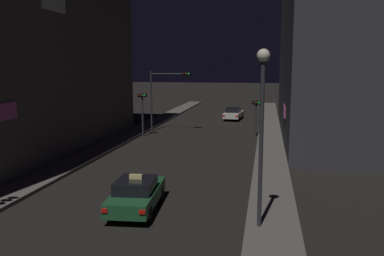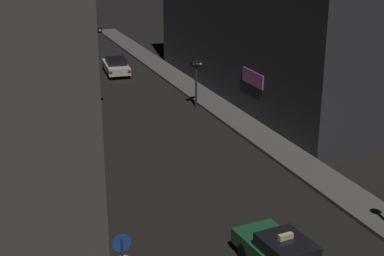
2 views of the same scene
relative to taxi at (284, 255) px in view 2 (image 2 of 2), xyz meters
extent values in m
cube|color=#5B5651|center=(-6.75, 20.49, -0.65)|extent=(2.10, 64.91, 0.18)
cube|color=#5B5651|center=(5.88, 20.49, -0.65)|extent=(2.10, 64.91, 0.18)
cube|color=#D859B2|center=(-7.76, 1.79, 3.23)|extent=(0.08, 2.80, 0.90)
cube|color=#D859B2|center=(6.89, 16.17, 2.04)|extent=(0.08, 2.80, 0.90)
cube|color=black|center=(0.01, -0.15, 0.43)|extent=(1.73, 2.10, 0.50)
cylinder|color=black|center=(-0.91, 1.35, -0.42)|extent=(0.27, 0.66, 0.64)
cylinder|color=black|center=(0.69, 1.47, -0.42)|extent=(0.27, 0.66, 0.64)
cube|color=#F4E08C|center=(0.00, -0.05, 0.78)|extent=(0.57, 0.22, 0.20)
cube|color=silver|center=(1.69, 31.32, -0.12)|extent=(2.20, 4.55, 0.60)
cube|color=black|center=(1.67, 31.12, 0.43)|extent=(1.76, 2.12, 0.50)
cube|color=red|center=(0.73, 29.18, -0.02)|extent=(0.24, 0.08, 0.16)
cube|color=red|center=(2.23, 29.03, -0.02)|extent=(0.24, 0.08, 0.16)
cylinder|color=black|center=(1.02, 32.75, -0.42)|extent=(0.28, 0.66, 0.64)
cylinder|color=black|center=(2.61, 32.60, -0.42)|extent=(0.28, 0.66, 0.64)
cylinder|color=black|center=(0.76, 30.03, -0.42)|extent=(0.28, 0.66, 0.64)
cylinder|color=black|center=(2.36, 29.88, -0.42)|extent=(0.28, 0.66, 0.64)
cylinder|color=#2D2D33|center=(-5.45, 21.15, 2.17)|extent=(0.16, 0.16, 5.82)
cylinder|color=#2D2D33|center=(-3.72, 21.15, 4.83)|extent=(3.46, 0.10, 0.10)
cube|color=black|center=(-1.99, 21.15, 4.83)|extent=(0.80, 0.28, 0.32)
sphere|color=#3F0C0C|center=(-2.24, 20.97, 4.83)|extent=(0.20, 0.20, 0.20)
sphere|color=#3F2D0C|center=(-1.99, 20.97, 4.83)|extent=(0.20, 0.20, 0.20)
sphere|color=#19E54C|center=(-1.74, 20.97, 4.83)|extent=(0.20, 0.20, 0.20)
cylinder|color=#2D2D33|center=(-5.45, 18.28, 1.24)|extent=(0.16, 0.16, 3.95)
cube|color=black|center=(-5.45, 18.28, 2.97)|extent=(0.80, 0.28, 0.32)
sphere|color=#3F0C0C|center=(-5.70, 18.10, 2.97)|extent=(0.20, 0.20, 0.20)
sphere|color=#3F2D0C|center=(-5.45, 18.10, 2.97)|extent=(0.20, 0.20, 0.20)
sphere|color=#19E54C|center=(-5.20, 18.10, 2.97)|extent=(0.20, 0.20, 0.20)
cylinder|color=#2D2D33|center=(4.58, 20.11, 0.92)|extent=(0.16, 0.16, 3.30)
cube|color=black|center=(4.58, 20.11, 2.32)|extent=(0.80, 0.28, 0.32)
sphere|color=#3F0C0C|center=(4.34, 19.93, 2.32)|extent=(0.20, 0.20, 0.20)
sphere|color=#3F2D0C|center=(4.58, 19.93, 2.32)|extent=(0.20, 0.20, 0.20)
sphere|color=#19E54C|center=(4.83, 19.93, 2.32)|extent=(0.20, 0.20, 0.20)
cylinder|color=blue|center=(-6.39, -2.06, 3.01)|extent=(0.53, 0.03, 0.53)
camera|label=1|loc=(5.52, -16.34, 5.53)|focal=37.76mm
camera|label=2|loc=(-9.55, -15.50, 11.13)|focal=53.69mm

